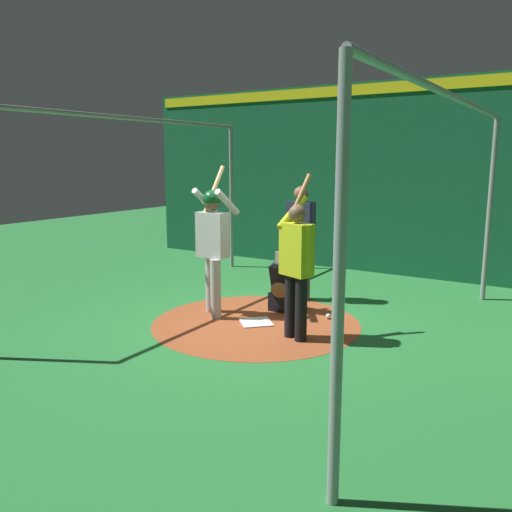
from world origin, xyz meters
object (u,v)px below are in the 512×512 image
object	(u,v)px
home_plate	(256,322)
batter	(213,240)
catcher	(285,287)
umpire	(300,236)
baseball_0	(328,316)
visitor	(297,262)

from	to	relation	value
home_plate	batter	xyz separation A→B (m)	(-0.01, -0.73, 1.10)
batter	catcher	world-z (taller)	batter
batter	umpire	xyz separation A→B (m)	(-1.41, 0.68, -0.08)
home_plate	baseball_0	xyz separation A→B (m)	(-0.70, 0.78, 0.03)
catcher	batter	bearing A→B (deg)	-47.11
batter	catcher	distance (m)	1.31
batter	catcher	xyz separation A→B (m)	(-0.73, 0.79, -0.75)
home_plate	catcher	world-z (taller)	catcher
umpire	baseball_0	world-z (taller)	umpire
catcher	umpire	distance (m)	0.96
umpire	visitor	distance (m)	1.87
batter	umpire	distance (m)	1.57
visitor	home_plate	bearing A→B (deg)	-88.64
batter	catcher	bearing A→B (deg)	132.89
catcher	umpire	xyz separation A→B (m)	(-0.68, -0.10, 0.68)
catcher	umpire	size ratio (longest dim) A/B	0.51
home_plate	baseball_0	bearing A→B (deg)	131.84
home_plate	visitor	xyz separation A→B (m)	(0.27, 0.76, 0.98)
home_plate	batter	world-z (taller)	batter
home_plate	visitor	distance (m)	1.27
umpire	visitor	bearing A→B (deg)	25.73
batter	catcher	size ratio (longest dim) A/B	2.33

